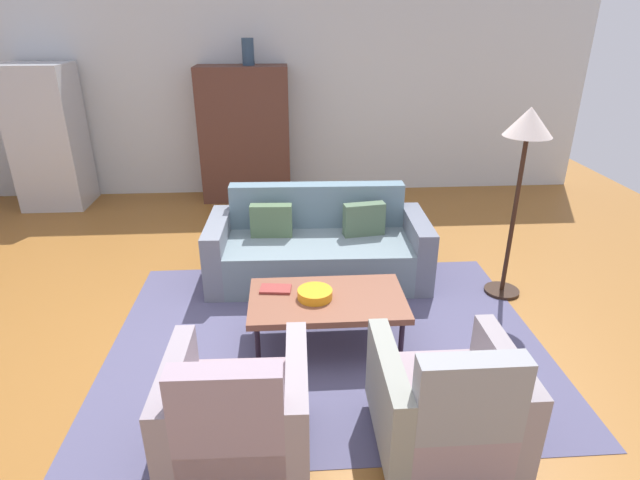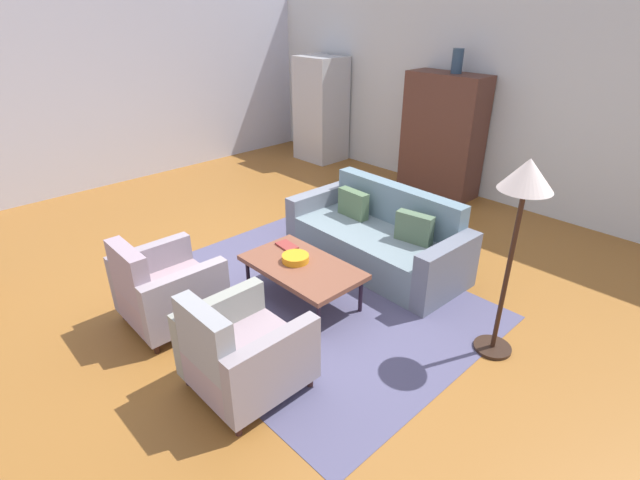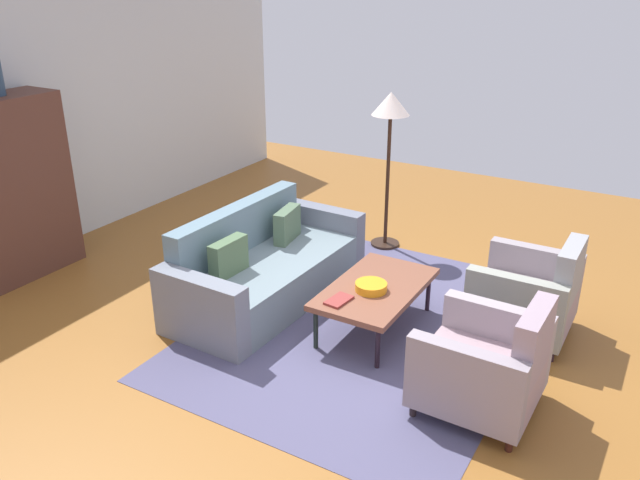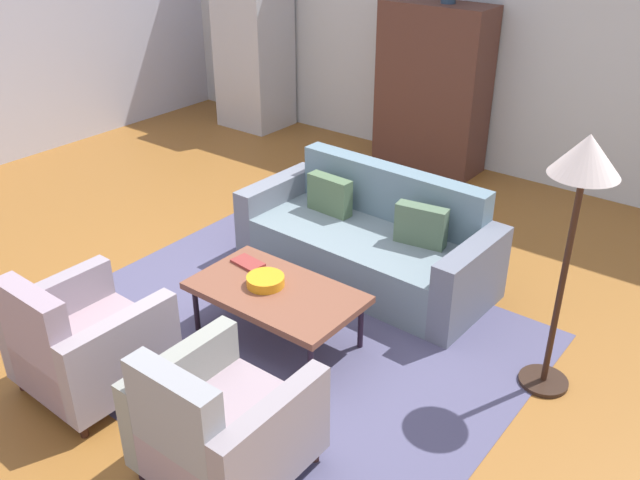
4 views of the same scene
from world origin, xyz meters
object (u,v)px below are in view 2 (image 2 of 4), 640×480
Objects in this scene: armchair_right at (239,354)px; fruit_bowl at (295,258)px; couch at (380,239)px; book_stack at (287,246)px; armchair_left at (163,291)px; vase_tall at (457,61)px; coffee_table at (302,268)px; floor_lamp at (524,194)px; cabinet at (443,135)px; refrigerator at (321,109)px.

fruit_bowl is at bearing 120.68° from armchair_right.
couch is 8.32× the size of book_stack.
armchair_left is 5.04m from vase_tall.
coffee_table is (-0.00, -1.19, 0.09)m from couch.
vase_tall reaches higher than armchair_left.
armchair_left is 0.51× the size of floor_lamp.
coffee_table is 1.31m from armchair_right.
floor_lamp reaches higher than coffee_table.
fruit_bowl is at bearing 67.76° from armchair_left.
floor_lamp is (1.11, 1.86, 1.10)m from armchair_right.
armchair_right is (0.60, -2.35, 0.06)m from couch.
floor_lamp reaches higher than fruit_bowl.
couch is at bearing 69.09° from book_stack.
cabinet is at bearing 97.27° from book_stack.
armchair_right is at bearing 105.88° from couch.
coffee_table is 4.01m from vase_tall.
refrigerator is at bearing 131.72° from book_stack.
armchair_left is at bearing -87.14° from cabinet.
armchair_left is 3.28× the size of fruit_bowl.
coffee_table is 0.12m from fruit_bowl.
couch is 2.43m from armchair_left.
vase_tall is (-0.34, 3.46, 1.54)m from book_stack.
couch is 1.18× the size of cabinet.
couch is 1.13m from book_stack.
cabinet is 0.97× the size of refrigerator.
couch is at bearing 104.14° from armchair_right.
floor_lamp is at bearing -49.89° from vase_tall.
fruit_bowl is 0.16× the size of floor_lamp.
vase_tall is 2.85m from refrigerator.
armchair_left is 1.28m from fruit_bowl.
floor_lamp is at bearing -28.82° from refrigerator.
vase_tall is 3.84m from floor_lamp.
cabinet is at bearing 103.10° from coffee_table.
armchair_right is 3.28× the size of fruit_bowl.
armchair_left is 0.48× the size of refrigerator.
couch reaches higher than coffee_table.
couch reaches higher than book_stack.
refrigerator is at bearing 130.43° from armchair_right.
refrigerator reaches higher than floor_lamp.
fruit_bowl is at bearing -25.03° from book_stack.
floor_lamp reaches higher than armchair_left.
armchair_right is 6.18m from refrigerator.
vase_tall reaches higher than refrigerator.
couch is 2.41× the size of armchair_left.
refrigerator reaches higher than fruit_bowl.
refrigerator is (-2.56, -0.10, 0.03)m from cabinet.
refrigerator is at bearing 151.18° from floor_lamp.
refrigerator reaches higher than cabinet.
book_stack is at bearing -165.24° from floor_lamp.
vase_tall reaches higher than fruit_bowl.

